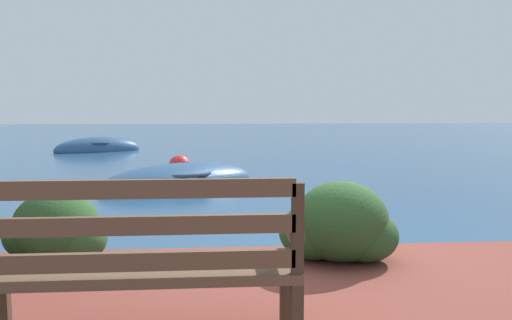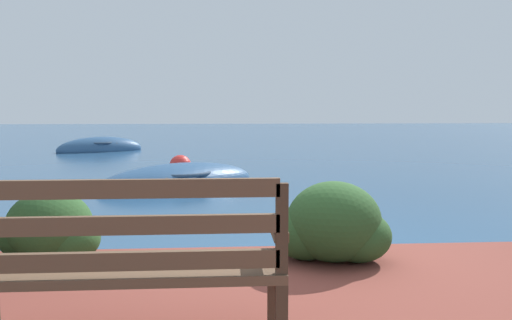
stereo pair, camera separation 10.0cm
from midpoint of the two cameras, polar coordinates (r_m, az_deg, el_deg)
ground_plane at (r=4.74m, az=6.61°, el=-12.21°), size 80.00×80.00×0.00m
park_bench at (r=2.67m, az=-14.31°, el=-11.08°), size 1.65×0.48×0.93m
hedge_clump_far_left at (r=4.47m, az=-22.56°, el=-7.45°), size 0.86×0.62×0.59m
hedge_clump_left at (r=4.19m, az=8.80°, el=-7.50°), size 0.97×0.70×0.66m
rowboat_nearest at (r=9.58m, az=-9.07°, el=-2.52°), size 3.37×2.85×0.74m
rowboat_mid at (r=17.53m, az=-17.78°, el=1.17°), size 2.93×2.14×0.85m
mooring_buoy at (r=11.93m, az=-8.95°, el=-0.69°), size 0.58×0.58×0.53m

